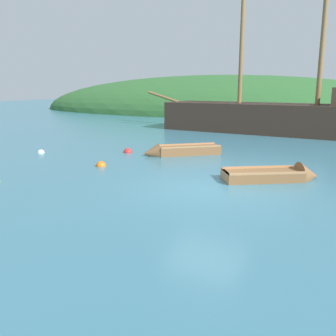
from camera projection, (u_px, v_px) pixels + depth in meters
The scene contains 8 objects.
ground_plane at pixel (206, 189), 11.72m from camera, with size 120.00×120.00×0.00m, color teal.
shore_hill at pixel (218, 112), 45.56m from camera, with size 49.72×20.06×8.89m, color #2D602D.
sailing_ship at pixel (281, 122), 25.18m from camera, with size 18.64×5.56×11.31m.
rowboat_outer_right at pixel (179, 152), 17.47m from camera, with size 3.42×2.95×0.88m.
rowboat_near_dock at pixel (277, 177), 12.85m from camera, with size 3.40×2.60×1.02m.
buoy_red at pixel (128, 152), 18.12m from camera, with size 0.42×0.42×0.42m, color red.
buoy_orange at pixel (101, 166), 15.05m from camera, with size 0.41×0.41×0.41m, color orange.
buoy_white at pixel (41, 153), 17.97m from camera, with size 0.34×0.34×0.34m, color white.
Camera 1 is at (3.52, -10.80, 3.19)m, focal length 39.73 mm.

